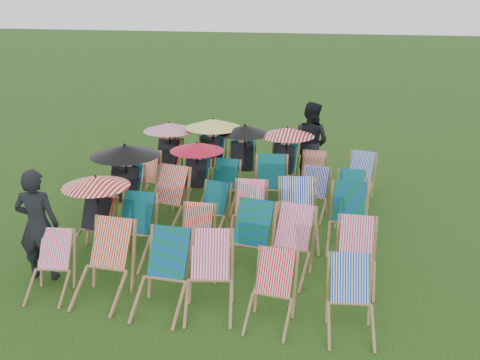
% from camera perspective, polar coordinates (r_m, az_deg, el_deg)
% --- Properties ---
extents(ground, '(100.00, 100.00, 0.00)m').
position_cam_1_polar(ground, '(9.10, -0.92, -6.04)').
color(ground, black).
rests_on(ground, ground).
extents(deckchair_0, '(0.64, 0.82, 0.82)m').
position_cam_1_polar(deckchair_0, '(7.73, -19.63, -8.69)').
color(deckchair_0, olive).
rests_on(deckchair_0, ground).
extents(deckchair_1, '(0.68, 0.93, 0.99)m').
position_cam_1_polar(deckchair_1, '(7.40, -14.40, -8.69)').
color(deckchair_1, olive).
rests_on(deckchair_1, ground).
extents(deckchair_2, '(0.65, 0.91, 0.98)m').
position_cam_1_polar(deckchair_2, '(7.00, -8.32, -9.99)').
color(deckchair_2, olive).
rests_on(deckchair_2, ground).
extents(deckchair_3, '(0.80, 0.99, 0.96)m').
position_cam_1_polar(deckchair_3, '(6.92, -3.30, -10.24)').
color(deckchair_3, olive).
rests_on(deckchair_3, ground).
extents(deckchair_4, '(0.61, 0.81, 0.85)m').
position_cam_1_polar(deckchair_4, '(6.71, 3.32, -11.86)').
color(deckchair_4, olive).
rests_on(deckchair_4, ground).
extents(deckchair_5, '(0.69, 0.88, 0.88)m').
position_cam_1_polar(deckchair_5, '(6.65, 11.76, -12.45)').
color(deckchair_5, olive).
rests_on(deckchair_5, ground).
extents(deckchair_6, '(1.05, 1.11, 1.24)m').
position_cam_1_polar(deckchair_6, '(8.64, -15.45, -3.46)').
color(deckchair_6, olive).
rests_on(deckchair_6, ground).
extents(deckchair_7, '(0.65, 0.90, 0.97)m').
position_cam_1_polar(deckchair_7, '(8.33, -11.59, -5.29)').
color(deckchair_7, olive).
rests_on(deckchair_7, ground).
extents(deckchair_8, '(0.60, 0.81, 0.85)m').
position_cam_1_polar(deckchair_8, '(8.10, -4.89, -6.13)').
color(deckchair_8, olive).
rests_on(deckchair_8, ground).
extents(deckchair_9, '(0.80, 1.02, 1.01)m').
position_cam_1_polar(deckchair_9, '(7.74, 0.69, -6.64)').
color(deckchair_9, olive).
rests_on(deckchair_9, ground).
extents(deckchair_10, '(0.75, 0.96, 0.96)m').
position_cam_1_polar(deckchair_10, '(7.74, 5.24, -6.93)').
color(deckchair_10, olive).
rests_on(deckchair_10, ground).
extents(deckchair_11, '(0.62, 0.85, 0.90)m').
position_cam_1_polar(deckchair_11, '(7.64, 12.24, -7.95)').
color(deckchair_11, olive).
rests_on(deckchair_11, ground).
extents(deckchair_12, '(1.21, 1.25, 1.43)m').
position_cam_1_polar(deckchair_12, '(9.53, -12.47, -0.40)').
color(deckchair_12, olive).
rests_on(deckchair_12, ground).
extents(deckchair_13, '(0.80, 1.02, 1.01)m').
position_cam_1_polar(deckchair_13, '(9.36, -8.12, -2.13)').
color(deckchair_13, olive).
rests_on(deckchair_13, ground).
extents(deckchair_14, '(0.67, 0.84, 0.83)m').
position_cam_1_polar(deckchair_14, '(9.07, -3.26, -3.30)').
color(deckchair_14, olive).
rests_on(deckchair_14, ground).
extents(deckchair_15, '(0.66, 0.88, 0.91)m').
position_cam_1_polar(deckchair_15, '(8.86, 0.89, -3.52)').
color(deckchair_15, olive).
rests_on(deckchair_15, ground).
extents(deckchair_16, '(0.85, 1.05, 1.02)m').
position_cam_1_polar(deckchair_16, '(8.70, 6.25, -3.73)').
color(deckchair_16, olive).
rests_on(deckchair_16, ground).
extents(deckchair_17, '(0.67, 0.93, 0.99)m').
position_cam_1_polar(deckchair_17, '(8.71, 11.48, -4.08)').
color(deckchair_17, olive).
rests_on(deckchair_17, ground).
extents(deckchair_18, '(0.70, 0.92, 0.94)m').
position_cam_1_polar(deckchair_18, '(10.60, -10.40, 0.13)').
color(deckchair_18, olive).
rests_on(deckchair_18, ground).
extents(deckchair_19, '(1.03, 1.09, 1.23)m').
position_cam_1_polar(deckchair_19, '(10.26, -4.95, 0.77)').
color(deckchair_19, olive).
rests_on(deckchair_19, ground).
extents(deckchair_20, '(0.60, 0.82, 0.88)m').
position_cam_1_polar(deckchair_20, '(10.12, -1.89, -0.68)').
color(deckchair_20, olive).
rests_on(deckchair_20, ground).
extents(deckchair_21, '(0.80, 1.02, 1.00)m').
position_cam_1_polar(deckchair_21, '(9.95, 3.35, -0.68)').
color(deckchair_21, olive).
rests_on(deckchair_21, ground).
extents(deckchair_22, '(0.66, 0.85, 0.85)m').
position_cam_1_polar(deckchair_22, '(9.86, 7.69, -1.49)').
color(deckchair_22, olive).
rests_on(deckchair_22, ground).
extents(deckchair_23, '(0.60, 0.82, 0.86)m').
position_cam_1_polar(deckchair_23, '(9.76, 11.79, -1.92)').
color(deckchair_23, olive).
rests_on(deckchair_23, ground).
extents(deckchair_24, '(1.10, 1.14, 1.31)m').
position_cam_1_polar(deckchair_24, '(11.55, -7.82, 2.99)').
color(deckchair_24, olive).
rests_on(deckchair_24, ground).
extents(deckchair_25, '(1.18, 1.24, 1.40)m').
position_cam_1_polar(deckchair_25, '(11.37, -3.19, 3.14)').
color(deckchair_25, olive).
rests_on(deckchair_25, ground).
extents(deckchair_26, '(1.12, 1.22, 1.33)m').
position_cam_1_polar(deckchair_26, '(11.12, 0.29, 2.60)').
color(deckchair_26, olive).
rests_on(deckchair_26, ground).
extents(deckchair_27, '(1.11, 1.17, 1.32)m').
position_cam_1_polar(deckchair_27, '(11.01, 4.62, 2.34)').
color(deckchair_27, olive).
rests_on(deckchair_27, ground).
extents(deckchair_28, '(0.56, 0.77, 0.82)m').
position_cam_1_polar(deckchair_28, '(10.98, 7.68, 0.61)').
color(deckchair_28, olive).
rests_on(deckchair_28, ground).
extents(deckchair_29, '(0.74, 0.91, 0.88)m').
position_cam_1_polar(deckchair_29, '(10.87, 12.51, 0.29)').
color(deckchair_29, olive).
rests_on(deckchair_29, ground).
extents(person_left, '(0.66, 0.49, 1.65)m').
position_cam_1_polar(person_left, '(8.02, -20.78, -4.51)').
color(person_left, black).
rests_on(person_left, ground).
extents(person_rear, '(1.04, 0.94, 1.76)m').
position_cam_1_polar(person_rear, '(11.57, 7.49, 4.00)').
color(person_rear, black).
rests_on(person_rear, ground).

